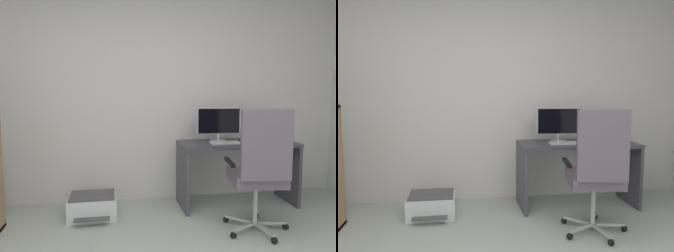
% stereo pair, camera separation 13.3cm
% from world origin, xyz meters
% --- Properties ---
extents(wall_back, '(4.93, 0.10, 2.53)m').
position_xyz_m(wall_back, '(0.00, 2.35, 1.26)').
color(wall_back, silver).
rests_on(wall_back, ground).
extents(desk, '(1.32, 0.57, 0.74)m').
position_xyz_m(desk, '(0.99, 1.90, 0.53)').
color(desk, '#43424B').
rests_on(desk, ground).
extents(monitor_main, '(0.53, 0.18, 0.39)m').
position_xyz_m(monitor_main, '(0.79, 1.99, 0.96)').
color(monitor_main, '#B2B5B7').
rests_on(monitor_main, desk).
extents(monitor_secondary, '(0.40, 0.18, 0.33)m').
position_xyz_m(monitor_secondary, '(1.37, 1.99, 0.94)').
color(monitor_secondary, '#B2B5B7').
rests_on(monitor_secondary, desk).
extents(keyboard, '(0.34, 0.14, 0.02)m').
position_xyz_m(keyboard, '(0.81, 1.81, 0.75)').
color(keyboard, silver).
rests_on(keyboard, desk).
extents(computer_mouse, '(0.07, 0.11, 0.03)m').
position_xyz_m(computer_mouse, '(1.03, 1.84, 0.76)').
color(computer_mouse, black).
rests_on(computer_mouse, desk).
extents(office_chair, '(0.62, 0.64, 1.17)m').
position_xyz_m(office_chair, '(0.88, 1.08, 0.63)').
color(office_chair, '#B7BABC').
rests_on(office_chair, ground).
extents(printer, '(0.49, 0.46, 0.25)m').
position_xyz_m(printer, '(-0.64, 1.78, 0.12)').
color(printer, silver).
rests_on(printer, ground).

